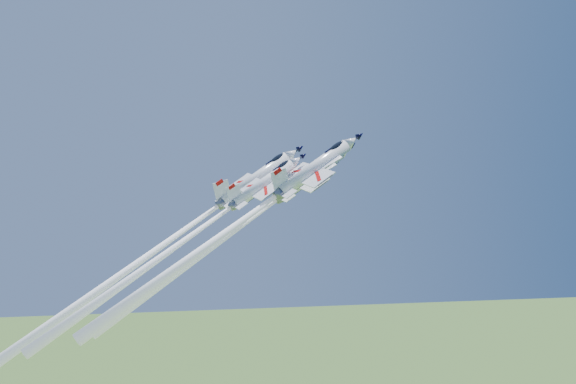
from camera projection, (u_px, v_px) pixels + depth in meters
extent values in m
cylinder|color=white|center=(311.00, 175.00, 102.30)|extent=(8.27, 5.52, 11.30)
cone|color=white|center=(345.00, 150.00, 104.20)|extent=(3.24, 2.74, 3.19)
cone|color=black|center=(353.00, 144.00, 104.64)|extent=(1.63, 1.38, 1.60)
cone|color=slate|center=(279.00, 198.00, 100.56)|extent=(2.68, 2.43, 2.28)
ellipsoid|color=black|center=(331.00, 155.00, 103.26)|extent=(3.19, 1.79, 2.60)
cube|color=black|center=(324.00, 159.00, 102.76)|extent=(1.12, 0.43, 0.90)
cube|color=white|center=(306.00, 180.00, 102.08)|extent=(6.00, 10.05, 3.77)
cube|color=white|center=(319.00, 167.00, 104.12)|extent=(3.07, 1.77, 2.09)
cube|color=white|center=(327.00, 169.00, 101.87)|extent=(3.07, 1.77, 2.09)
cube|color=white|center=(284.00, 196.00, 100.85)|extent=(3.16, 5.51, 1.99)
cube|color=white|center=(280.00, 186.00, 100.29)|extent=(3.56, 1.36, 3.86)
cube|color=#BE0C09|center=(278.00, 178.00, 99.84)|extent=(1.33, 0.51, 1.16)
cube|color=black|center=(314.00, 180.00, 102.66)|extent=(8.50, 2.10, 5.84)
sphere|color=white|center=(277.00, 199.00, 100.49)|extent=(1.10, 0.95, 1.05)
cone|color=white|center=(189.00, 263.00, 96.07)|extent=(19.21, 11.53, 29.08)
cylinder|color=white|center=(256.00, 179.00, 104.17)|extent=(8.77, 5.86, 12.00)
cone|color=white|center=(292.00, 154.00, 106.18)|extent=(3.44, 2.91, 3.38)
cone|color=black|center=(301.00, 148.00, 106.64)|extent=(1.73, 1.47, 1.70)
cone|color=slate|center=(221.00, 204.00, 102.32)|extent=(2.84, 2.58, 2.42)
ellipsoid|color=black|center=(277.00, 159.00, 105.18)|extent=(3.39, 1.90, 2.76)
cube|color=black|center=(269.00, 163.00, 104.65)|extent=(1.18, 0.45, 0.95)
cube|color=white|center=(250.00, 185.00, 103.93)|extent=(6.37, 10.67, 4.00)
cube|color=white|center=(265.00, 171.00, 106.09)|extent=(3.26, 1.88, 2.22)
cube|color=white|center=(272.00, 173.00, 103.71)|extent=(3.26, 1.88, 2.22)
cube|color=white|center=(226.00, 201.00, 102.63)|extent=(3.35, 5.85, 2.11)
cube|color=white|center=(222.00, 191.00, 102.03)|extent=(3.78, 1.44, 4.10)
cube|color=#BE0C09|center=(219.00, 183.00, 101.55)|extent=(1.41, 0.55, 1.23)
cube|color=black|center=(259.00, 184.00, 104.55)|extent=(9.02, 2.23, 6.20)
sphere|color=white|center=(219.00, 205.00, 102.25)|extent=(1.17, 1.01, 1.12)
cone|color=white|center=(84.00, 301.00, 95.69)|extent=(27.60, 16.22, 42.50)
cylinder|color=white|center=(314.00, 168.00, 93.50)|extent=(8.32, 5.56, 11.37)
cone|color=white|center=(352.00, 141.00, 95.40)|extent=(3.26, 2.76, 3.21)
cone|color=black|center=(360.00, 135.00, 95.85)|extent=(1.64, 1.39, 1.61)
cone|color=slate|center=(278.00, 194.00, 91.74)|extent=(2.69, 2.45, 2.29)
ellipsoid|color=black|center=(337.00, 147.00, 94.46)|extent=(3.21, 1.80, 2.61)
cube|color=black|center=(328.00, 151.00, 93.96)|extent=(1.12, 0.43, 0.90)
cube|color=white|center=(309.00, 175.00, 93.28)|extent=(6.04, 10.11, 3.79)
cube|color=white|center=(323.00, 159.00, 95.32)|extent=(3.09, 1.78, 2.11)
cube|color=white|center=(331.00, 162.00, 93.07)|extent=(3.09, 1.78, 2.11)
cube|color=white|center=(284.00, 191.00, 92.04)|extent=(3.18, 5.55, 2.00)
cube|color=white|center=(280.00, 180.00, 91.47)|extent=(3.59, 1.36, 3.89)
cube|color=#BE0C09|center=(278.00, 171.00, 91.02)|extent=(1.34, 0.52, 1.17)
cube|color=black|center=(317.00, 174.00, 93.86)|extent=(8.55, 2.12, 5.88)
sphere|color=white|center=(277.00, 195.00, 91.68)|extent=(1.11, 0.96, 1.06)
cone|color=white|center=(182.00, 264.00, 87.36)|extent=(18.84, 11.33, 28.46)
cylinder|color=white|center=(264.00, 184.00, 95.11)|extent=(7.16, 4.78, 9.79)
cone|color=white|center=(296.00, 161.00, 96.75)|extent=(2.81, 2.38, 2.76)
cone|color=black|center=(304.00, 155.00, 97.13)|extent=(1.41, 1.20, 1.39)
cone|color=slate|center=(233.00, 206.00, 93.60)|extent=(2.32, 2.11, 1.97)
ellipsoid|color=black|center=(283.00, 165.00, 95.94)|extent=(2.77, 1.55, 2.25)
cube|color=black|center=(276.00, 169.00, 95.51)|extent=(0.97, 0.37, 0.78)
cube|color=white|center=(259.00, 189.00, 94.92)|extent=(5.20, 8.70, 3.26)
cube|color=white|center=(272.00, 176.00, 96.68)|extent=(2.66, 1.53, 1.81)
cube|color=white|center=(278.00, 178.00, 94.74)|extent=(2.66, 1.53, 1.81)
cube|color=white|center=(238.00, 203.00, 93.85)|extent=(2.73, 4.77, 1.72)
cube|color=white|center=(234.00, 194.00, 93.37)|extent=(3.09, 1.17, 3.34)
cube|color=#BE0C09|center=(232.00, 187.00, 92.98)|extent=(1.15, 0.45, 1.01)
cube|color=black|center=(266.00, 188.00, 95.42)|extent=(7.36, 1.82, 5.06)
sphere|color=white|center=(232.00, 207.00, 93.54)|extent=(0.96, 0.82, 0.91)
cone|color=white|center=(134.00, 276.00, 89.10)|extent=(19.03, 11.31, 29.04)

